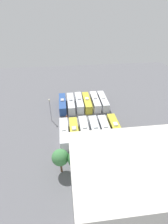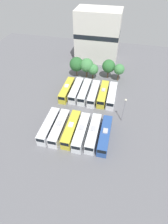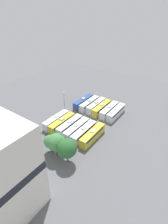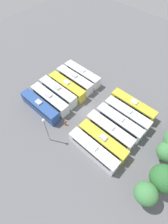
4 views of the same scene
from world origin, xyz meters
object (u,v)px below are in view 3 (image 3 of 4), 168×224
at_px(bus_4, 89,104).
at_px(tree_0, 67,148).
at_px(worker_person, 75,112).
at_px(bus_3, 96,106).
at_px(bus_1, 109,110).
at_px(bus_8, 77,129).
at_px(bus_9, 70,125).
at_px(tree_4, 26,129).
at_px(bus_6, 93,135).
at_px(bus_5, 83,102).
at_px(bus_7, 84,132).
at_px(bus_10, 62,123).
at_px(tree_1, 56,142).
at_px(tree_3, 33,135).
at_px(bus_0, 116,112).
at_px(tree_2, 51,141).
at_px(light_pole, 64,98).
at_px(bus_2, 102,108).
at_px(bus_11, 56,120).

xyz_separation_m(bus_4, tree_0, (-11.99, 28.59, 3.23)).
bearing_deg(worker_person, bus_3, -122.89).
relative_size(bus_1, bus_8, 1.00).
distance_m(bus_1, bus_9, 18.05).
relative_size(worker_person, tree_4, 0.24).
height_order(bus_6, bus_8, same).
distance_m(bus_5, tree_0, 32.52).
bearing_deg(bus_5, tree_0, 117.75).
bearing_deg(bus_7, bus_10, 0.54).
distance_m(tree_1, tree_4, 12.07).
xyz_separation_m(bus_9, tree_3, (3.00, 13.22, 3.21)).
distance_m(bus_6, tree_4, 20.68).
distance_m(bus_8, bus_9, 3.17).
bearing_deg(tree_1, bus_5, -68.72).
distance_m(bus_0, bus_8, 18.24).
distance_m(bus_5, bus_6, 22.70).
relative_size(bus_1, worker_person, 7.26).
bearing_deg(bus_4, tree_2, 101.10).
bearing_deg(bus_0, bus_8, 70.40).
bearing_deg(bus_3, light_pole, 38.62).
bearing_deg(bus_2, bus_6, 110.81).
relative_size(bus_8, tree_0, 1.53).
relative_size(bus_1, bus_6, 1.00).
height_order(bus_5, bus_9, same).
relative_size(bus_0, bus_1, 1.00).
distance_m(bus_1, tree_3, 31.71).
bearing_deg(bus_5, bus_7, 125.71).
height_order(bus_7, bus_11, same).
relative_size(tree_0, tree_2, 1.31).
height_order(bus_0, bus_3, same).
xyz_separation_m(bus_1, bus_2, (3.21, 0.28, 0.00)).
bearing_deg(bus_7, tree_1, 84.33).
distance_m(bus_3, tree_2, 28.75).
bearing_deg(bus_11, tree_1, 133.69).
relative_size(bus_9, tree_3, 1.58).
bearing_deg(bus_11, bus_3, -109.41).
xyz_separation_m(worker_person, tree_1, (-9.97, 21.07, 4.29)).
xyz_separation_m(bus_0, bus_8, (6.12, 17.19, 0.00)).
bearing_deg(tree_4, light_pole, -81.90).
bearing_deg(bus_4, bus_6, 126.65).
distance_m(bus_9, tree_4, 14.40).
distance_m(bus_2, tree_2, 28.26).
relative_size(bus_4, bus_11, 1.00).
distance_m(bus_8, tree_1, 12.19).
bearing_deg(bus_9, bus_0, -118.72).
xyz_separation_m(bus_7, tree_3, (9.17, 12.88, 3.21)).
xyz_separation_m(bus_0, bus_6, (-0.05, 16.84, 0.00)).
bearing_deg(tree_4, bus_3, -103.73).
bearing_deg(bus_11, bus_4, -99.88).
bearing_deg(bus_11, worker_person, -96.29).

